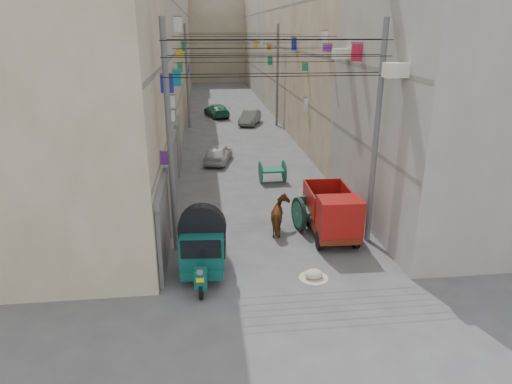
{
  "coord_description": "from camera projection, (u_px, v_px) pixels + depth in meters",
  "views": [
    {
      "loc": [
        -2.44,
        -9.24,
        7.64
      ],
      "look_at": [
        -0.62,
        6.5,
        1.94
      ],
      "focal_mm": 32.0,
      "sensor_mm": 36.0,
      "label": 1
    }
  ],
  "objects": [
    {
      "name": "end_cap_building",
      "position": [
        216.0,
        36.0,
        70.99
      ],
      "size": [
        22.0,
        10.0,
        13.0
      ],
      "primitive_type": "cube",
      "color": "#B0A98B",
      "rests_on": "ground"
    },
    {
      "name": "building_row_left",
      "position": [
        138.0,
        43.0,
        40.34
      ],
      "size": [
        8.0,
        62.0,
        14.0
      ],
      "color": "#C5B695",
      "rests_on": "ground"
    },
    {
      "name": "ac_units",
      "position": [
        369.0,
        34.0,
        16.53
      ],
      "size": [
        0.7,
        6.55,
        3.35
      ],
      "color": "silver",
      "rests_on": "ground"
    },
    {
      "name": "mini_truck",
      "position": [
        334.0,
        217.0,
        17.19
      ],
      "size": [
        1.68,
        3.55,
        1.97
      ],
      "rotation": [
        0.0,
        0.0,
        -0.03
      ],
      "color": "black",
      "rests_on": "ground"
    },
    {
      "name": "overhead_cables",
      "position": [
        250.0,
        47.0,
        22.66
      ],
      "size": [
        7.4,
        22.52,
        1.12
      ],
      "color": "black",
      "rests_on": "ground"
    },
    {
      "name": "second_cart",
      "position": [
        272.0,
        171.0,
        23.84
      ],
      "size": [
        1.36,
        1.22,
        1.16
      ],
      "rotation": [
        0.0,
        0.0,
        0.04
      ],
      "color": "#135640",
      "rests_on": "ground"
    },
    {
      "name": "building_row_right",
      "position": [
        314.0,
        42.0,
        42.07
      ],
      "size": [
        8.0,
        62.0,
        14.0
      ],
      "color": "#9C9791",
      "rests_on": "ground"
    },
    {
      "name": "signboards",
      "position": [
        239.0,
        95.0,
        30.57
      ],
      "size": [
        8.22,
        40.52,
        5.67
      ],
      "color": "#BB6216",
      "rests_on": "ground"
    },
    {
      "name": "feed_sack",
      "position": [
        314.0,
        274.0,
        14.75
      ],
      "size": [
        0.59,
        0.48,
        0.3
      ],
      "primitive_type": "ellipsoid",
      "color": "beige",
      "rests_on": "ground"
    },
    {
      "name": "horse",
      "position": [
        281.0,
        216.0,
        17.83
      ],
      "size": [
        1.02,
        1.79,
        1.43
      ],
      "primitive_type": "imported",
      "rotation": [
        0.0,
        0.0,
        2.99
      ],
      "color": "brown",
      "rests_on": "ground"
    },
    {
      "name": "utility_poles",
      "position": [
        246.0,
        96.0,
        26.03
      ],
      "size": [
        7.4,
        22.2,
        8.0
      ],
      "color": "#59595C",
      "rests_on": "ground"
    },
    {
      "name": "ground",
      "position": [
        310.0,
        350.0,
        11.49
      ],
      "size": [
        140.0,
        140.0,
        0.0
      ],
      "primitive_type": "plane",
      "color": "#424245",
      "rests_on": "ground"
    },
    {
      "name": "shutters_left",
      "position": [
        172.0,
        175.0,
        20.26
      ],
      "size": [
        0.18,
        14.4,
        2.88
      ],
      "color": "#4B4B50",
      "rests_on": "ground"
    },
    {
      "name": "tonga_cart",
      "position": [
        314.0,
        212.0,
        18.24
      ],
      "size": [
        1.62,
        3.16,
        1.36
      ],
      "rotation": [
        0.0,
        0.0,
        0.17
      ],
      "color": "black",
      "rests_on": "ground"
    },
    {
      "name": "auto_rickshaw",
      "position": [
        203.0,
        245.0,
        14.6
      ],
      "size": [
        1.65,
        2.72,
        1.88
      ],
      "rotation": [
        0.0,
        0.0,
        -0.07
      ],
      "color": "black",
      "rests_on": "ground"
    },
    {
      "name": "distant_car_grey",
      "position": [
        250.0,
        117.0,
        38.33
      ],
      "size": [
        2.29,
        3.75,
        1.17
      ],
      "primitive_type": "imported",
      "rotation": [
        0.0,
        0.0,
        -0.32
      ],
      "color": "#565A57",
      "rests_on": "ground"
    },
    {
      "name": "distant_car_green",
      "position": [
        217.0,
        110.0,
        41.63
      ],
      "size": [
        2.52,
        4.26,
        1.16
      ],
      "primitive_type": "imported",
      "rotation": [
        0.0,
        0.0,
        3.38
      ],
      "color": "#1E5941",
      "rests_on": "ground"
    },
    {
      "name": "distant_car_white",
      "position": [
        218.0,
        153.0,
        27.39
      ],
      "size": [
        2.08,
        3.51,
        1.12
      ],
      "primitive_type": "imported",
      "rotation": [
        0.0,
        0.0,
        2.9
      ],
      "color": "#B4B4B4",
      "rests_on": "ground"
    }
  ]
}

